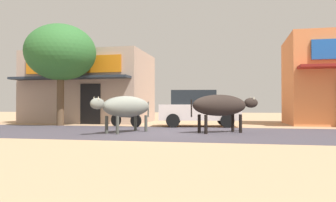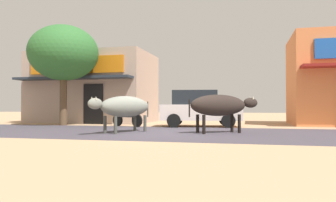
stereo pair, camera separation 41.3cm
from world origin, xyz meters
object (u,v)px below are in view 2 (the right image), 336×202
at_px(roadside_tree, 64,53).
at_px(parked_motorcycle, 128,116).
at_px(cow_near_brown, 125,107).
at_px(parked_hatchback_car, 199,108).
at_px(cow_far_dark, 220,106).

xyz_separation_m(roadside_tree, parked_motorcycle, (3.41, -0.22, -3.05)).
height_order(parked_motorcycle, cow_near_brown, cow_near_brown).
bearing_deg(parked_hatchback_car, cow_far_dark, -70.34).
bearing_deg(cow_far_dark, roadside_tree, 159.57).
bearing_deg(parked_motorcycle, cow_far_dark, -31.42).
distance_m(roadside_tree, cow_near_brown, 6.31).
bearing_deg(parked_hatchback_car, parked_motorcycle, -165.87).
relative_size(roadside_tree, parked_hatchback_car, 1.29).
bearing_deg(roadside_tree, cow_near_brown, -37.68).
xyz_separation_m(roadside_tree, cow_near_brown, (4.54, -3.51, -2.61)).
bearing_deg(roadside_tree, parked_motorcycle, -3.73).
xyz_separation_m(roadside_tree, parked_hatchback_car, (6.56, 0.57, -2.67)).
distance_m(parked_motorcycle, cow_near_brown, 3.50).
xyz_separation_m(roadside_tree, cow_far_dark, (7.81, -2.91, -2.57)).
distance_m(parked_hatchback_car, parked_motorcycle, 3.27).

